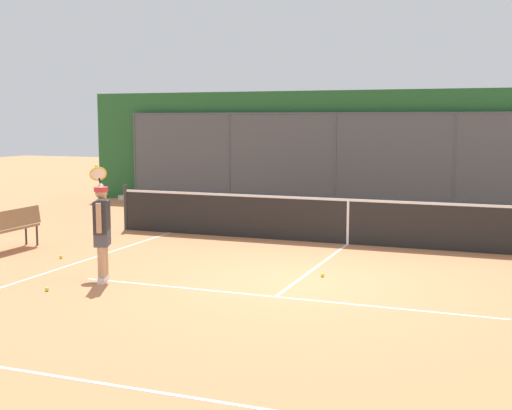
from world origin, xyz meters
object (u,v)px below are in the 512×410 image
(tennis_ball_mid_court, at_px, (47,289))
(tennis_player, at_px, (102,227))
(courtside_bench, at_px, (14,225))
(tennis_ball_near_net, at_px, (322,275))
(tennis_ball_by_sideline, at_px, (61,257))

(tennis_ball_mid_court, bearing_deg, tennis_player, -115.59)
(tennis_ball_mid_court, height_order, courtside_bench, courtside_bench)
(tennis_ball_near_net, distance_m, tennis_ball_by_sideline, 5.02)
(tennis_ball_by_sideline, bearing_deg, courtside_bench, -15.00)
(tennis_player, height_order, courtside_bench, tennis_player)
(tennis_ball_near_net, bearing_deg, tennis_ball_mid_court, 33.37)
(tennis_ball_by_sideline, xyz_separation_m, courtside_bench, (1.38, -0.37, 0.48))
(tennis_ball_mid_court, height_order, tennis_ball_by_sideline, same)
(tennis_ball_near_net, distance_m, tennis_ball_mid_court, 4.41)
(tennis_ball_mid_court, relative_size, courtside_bench, 0.05)
(tennis_player, bearing_deg, tennis_ball_mid_court, 130.88)
(tennis_player, relative_size, tennis_ball_by_sideline, 27.73)
(tennis_ball_near_net, height_order, courtside_bench, courtside_bench)
(tennis_player, height_order, tennis_ball_mid_court, tennis_player)
(tennis_ball_near_net, height_order, tennis_ball_by_sideline, same)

